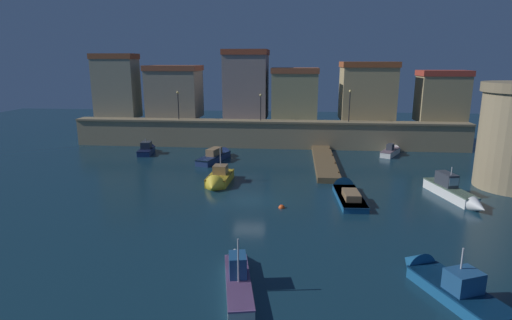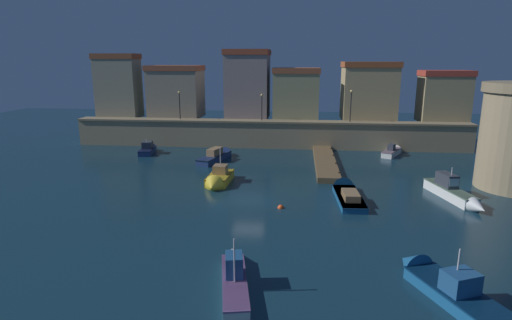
{
  "view_description": "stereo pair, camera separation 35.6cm",
  "coord_description": "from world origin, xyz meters",
  "px_view_note": "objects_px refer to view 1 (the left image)",
  "views": [
    {
      "loc": [
        3.55,
        -31.09,
        10.84
      ],
      "look_at": [
        0.0,
        5.75,
        1.93
      ],
      "focal_mm": 29.09,
      "sensor_mm": 36.0,
      "label": 1
    },
    {
      "loc": [
        3.9,
        -31.05,
        10.84
      ],
      "look_at": [
        0.0,
        5.75,
        1.93
      ],
      "focal_mm": 29.09,
      "sensor_mm": 36.0,
      "label": 2
    }
  ],
  "objects_px": {
    "quay_lamp_1": "(261,103)",
    "moored_boat_4": "(347,192)",
    "quay_lamp_2": "(350,101)",
    "moored_boat_6": "(147,149)",
    "moored_boat_1": "(237,272)",
    "moored_boat_5": "(442,281)",
    "moored_boat_3": "(454,192)",
    "quay_lamp_0": "(178,101)",
    "moored_boat_7": "(218,180)",
    "moored_boat_2": "(392,151)",
    "mooring_buoy_0": "(282,208)",
    "moored_boat_0": "(217,155)"
  },
  "relations": [
    {
      "from": "quay_lamp_2",
      "to": "mooring_buoy_0",
      "type": "distance_m",
      "value": 24.3
    },
    {
      "from": "moored_boat_2",
      "to": "moored_boat_5",
      "type": "distance_m",
      "value": 30.63
    },
    {
      "from": "quay_lamp_0",
      "to": "moored_boat_4",
      "type": "bearing_deg",
      "value": -44.44
    },
    {
      "from": "moored_boat_4",
      "to": "moored_boat_5",
      "type": "distance_m",
      "value": 14.35
    },
    {
      "from": "moored_boat_4",
      "to": "moored_boat_2",
      "type": "bearing_deg",
      "value": -26.63
    },
    {
      "from": "moored_boat_5",
      "to": "moored_boat_4",
      "type": "bearing_deg",
      "value": -11.63
    },
    {
      "from": "quay_lamp_1",
      "to": "quay_lamp_2",
      "type": "distance_m",
      "value": 10.97
    },
    {
      "from": "moored_boat_1",
      "to": "quay_lamp_1",
      "type": "bearing_deg",
      "value": -8.17
    },
    {
      "from": "quay_lamp_0",
      "to": "moored_boat_0",
      "type": "height_order",
      "value": "quay_lamp_0"
    },
    {
      "from": "quay_lamp_0",
      "to": "moored_boat_5",
      "type": "bearing_deg",
      "value": -56.0
    },
    {
      "from": "quay_lamp_2",
      "to": "moored_boat_5",
      "type": "relative_size",
      "value": 0.59
    },
    {
      "from": "quay_lamp_0",
      "to": "quay_lamp_1",
      "type": "relative_size",
      "value": 1.08
    },
    {
      "from": "quay_lamp_2",
      "to": "moored_boat_0",
      "type": "height_order",
      "value": "quay_lamp_2"
    },
    {
      "from": "moored_boat_4",
      "to": "mooring_buoy_0",
      "type": "xyz_separation_m",
      "value": [
        -5.22,
        -3.4,
        -0.3
      ]
    },
    {
      "from": "moored_boat_4",
      "to": "moored_boat_6",
      "type": "relative_size",
      "value": 1.57
    },
    {
      "from": "quay_lamp_2",
      "to": "moored_boat_6",
      "type": "bearing_deg",
      "value": -169.15
    },
    {
      "from": "moored_boat_3",
      "to": "moored_boat_5",
      "type": "relative_size",
      "value": 1.1
    },
    {
      "from": "quay_lamp_0",
      "to": "moored_boat_5",
      "type": "distance_m",
      "value": 40.15
    },
    {
      "from": "quay_lamp_2",
      "to": "moored_boat_6",
      "type": "relative_size",
      "value": 0.83
    },
    {
      "from": "quay_lamp_1",
      "to": "moored_boat_4",
      "type": "height_order",
      "value": "quay_lamp_1"
    },
    {
      "from": "moored_boat_1",
      "to": "moored_boat_6",
      "type": "height_order",
      "value": "moored_boat_1"
    },
    {
      "from": "quay_lamp_2",
      "to": "moored_boat_3",
      "type": "bearing_deg",
      "value": -72.11
    },
    {
      "from": "mooring_buoy_0",
      "to": "moored_boat_7",
      "type": "bearing_deg",
      "value": 137.37
    },
    {
      "from": "moored_boat_5",
      "to": "moored_boat_6",
      "type": "bearing_deg",
      "value": 17.94
    },
    {
      "from": "quay_lamp_2",
      "to": "moored_boat_4",
      "type": "height_order",
      "value": "quay_lamp_2"
    },
    {
      "from": "moored_boat_3",
      "to": "moored_boat_0",
      "type": "bearing_deg",
      "value": -133.16
    },
    {
      "from": "moored_boat_6",
      "to": "moored_boat_3",
      "type": "bearing_deg",
      "value": -123.4
    },
    {
      "from": "moored_boat_4",
      "to": "moored_boat_7",
      "type": "height_order",
      "value": "moored_boat_7"
    },
    {
      "from": "moored_boat_0",
      "to": "moored_boat_5",
      "type": "height_order",
      "value": "moored_boat_5"
    },
    {
      "from": "mooring_buoy_0",
      "to": "moored_boat_1",
      "type": "bearing_deg",
      "value": -99.81
    },
    {
      "from": "moored_boat_0",
      "to": "moored_boat_7",
      "type": "distance_m",
      "value": 9.87
    },
    {
      "from": "quay_lamp_1",
      "to": "moored_boat_4",
      "type": "distance_m",
      "value": 21.54
    },
    {
      "from": "moored_boat_7",
      "to": "mooring_buoy_0",
      "type": "bearing_deg",
      "value": 49.97
    },
    {
      "from": "moored_boat_2",
      "to": "moored_boat_1",
      "type": "bearing_deg",
      "value": -177.01
    },
    {
      "from": "quay_lamp_0",
      "to": "quay_lamp_2",
      "type": "height_order",
      "value": "quay_lamp_2"
    },
    {
      "from": "quay_lamp_1",
      "to": "quay_lamp_2",
      "type": "bearing_deg",
      "value": -0.0
    },
    {
      "from": "quay_lamp_1",
      "to": "moored_boat_0",
      "type": "relative_size",
      "value": 0.47
    },
    {
      "from": "moored_boat_1",
      "to": "moored_boat_2",
      "type": "bearing_deg",
      "value": -36.02
    },
    {
      "from": "moored_boat_1",
      "to": "quay_lamp_0",
      "type": "bearing_deg",
      "value": 9.26
    },
    {
      "from": "quay_lamp_0",
      "to": "quay_lamp_1",
      "type": "distance_m",
      "value": 10.59
    },
    {
      "from": "moored_boat_0",
      "to": "mooring_buoy_0",
      "type": "relative_size",
      "value": 14.56
    },
    {
      "from": "moored_boat_4",
      "to": "moored_boat_5",
      "type": "relative_size",
      "value": 1.12
    },
    {
      "from": "quay_lamp_1",
      "to": "moored_boat_7",
      "type": "distance_m",
      "value": 17.86
    },
    {
      "from": "moored_boat_2",
      "to": "moored_boat_7",
      "type": "distance_m",
      "value": 23.15
    },
    {
      "from": "quay_lamp_2",
      "to": "moored_boat_1",
      "type": "bearing_deg",
      "value": -105.72
    },
    {
      "from": "quay_lamp_0",
      "to": "moored_boat_7",
      "type": "height_order",
      "value": "quay_lamp_0"
    },
    {
      "from": "moored_boat_7",
      "to": "mooring_buoy_0",
      "type": "xyz_separation_m",
      "value": [
        5.88,
        -5.41,
        -0.49
      ]
    },
    {
      "from": "moored_boat_1",
      "to": "moored_boat_4",
      "type": "relative_size",
      "value": 0.91
    },
    {
      "from": "moored_boat_2",
      "to": "moored_boat_6",
      "type": "distance_m",
      "value": 29.22
    },
    {
      "from": "quay_lamp_1",
      "to": "moored_boat_1",
      "type": "relative_size",
      "value": 0.5
    }
  ]
}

